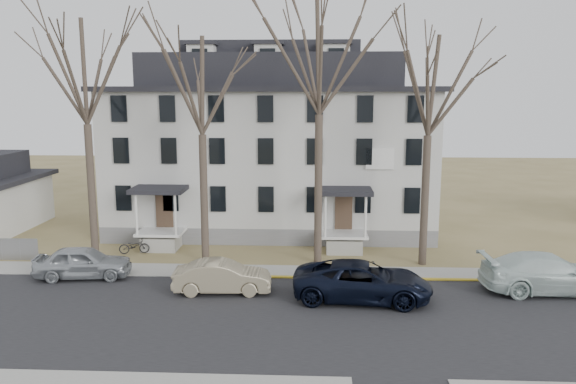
{
  "coord_description": "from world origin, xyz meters",
  "views": [
    {
      "loc": [
        0.77,
        -18.92,
        8.89
      ],
      "look_at": [
        -0.54,
        9.0,
        3.94
      ],
      "focal_mm": 35.0,
      "sensor_mm": 36.0,
      "label": 1
    }
  ],
  "objects_px": {
    "tree_mid_right": "(430,78)",
    "car_navy": "(362,282)",
    "tree_center": "(320,48)",
    "car_white": "(549,274)",
    "boarding_house": "(272,147)",
    "bicycle_left": "(134,247)",
    "tree_mid_left": "(201,79)",
    "tree_far_left": "(84,64)",
    "car_silver": "(83,263)",
    "car_tan": "(222,278)"
  },
  "relations": [
    {
      "from": "tree_mid_right",
      "to": "car_navy",
      "type": "height_order",
      "value": "tree_mid_right"
    },
    {
      "from": "tree_center",
      "to": "car_white",
      "type": "distance_m",
      "value": 15.1
    },
    {
      "from": "boarding_house",
      "to": "car_white",
      "type": "relative_size",
      "value": 3.47
    },
    {
      "from": "bicycle_left",
      "to": "car_navy",
      "type": "bearing_deg",
      "value": -132.1
    },
    {
      "from": "boarding_house",
      "to": "tree_mid_left",
      "type": "relative_size",
      "value": 1.63
    },
    {
      "from": "boarding_house",
      "to": "tree_mid_left",
      "type": "bearing_deg",
      "value": -110.2
    },
    {
      "from": "tree_far_left",
      "to": "tree_mid_left",
      "type": "bearing_deg",
      "value": 0.0
    },
    {
      "from": "bicycle_left",
      "to": "car_silver",
      "type": "bearing_deg",
      "value": 150.73
    },
    {
      "from": "tree_mid_right",
      "to": "car_tan",
      "type": "distance_m",
      "value": 14.07
    },
    {
      "from": "boarding_house",
      "to": "car_tan",
      "type": "height_order",
      "value": "boarding_house"
    },
    {
      "from": "tree_mid_left",
      "to": "tree_far_left",
      "type": "bearing_deg",
      "value": 180.0
    },
    {
      "from": "tree_far_left",
      "to": "car_tan",
      "type": "distance_m",
      "value": 13.22
    },
    {
      "from": "car_silver",
      "to": "car_tan",
      "type": "xyz_separation_m",
      "value": [
        7.06,
        -1.69,
        -0.06
      ]
    },
    {
      "from": "tree_mid_left",
      "to": "car_silver",
      "type": "distance_m",
      "value": 10.79
    },
    {
      "from": "tree_mid_right",
      "to": "car_tan",
      "type": "height_order",
      "value": "tree_mid_right"
    },
    {
      "from": "car_silver",
      "to": "bicycle_left",
      "type": "relative_size",
      "value": 2.75
    },
    {
      "from": "boarding_house",
      "to": "car_navy",
      "type": "height_order",
      "value": "boarding_house"
    },
    {
      "from": "tree_center",
      "to": "car_tan",
      "type": "height_order",
      "value": "tree_center"
    },
    {
      "from": "tree_center",
      "to": "bicycle_left",
      "type": "xyz_separation_m",
      "value": [
        -10.22,
        1.09,
        -10.65
      ]
    },
    {
      "from": "tree_mid_left",
      "to": "car_tan",
      "type": "distance_m",
      "value": 10.24
    },
    {
      "from": "boarding_house",
      "to": "bicycle_left",
      "type": "bearing_deg",
      "value": -135.6
    },
    {
      "from": "car_white",
      "to": "car_navy",
      "type": "bearing_deg",
      "value": 97.13
    },
    {
      "from": "tree_center",
      "to": "car_white",
      "type": "bearing_deg",
      "value": -21.39
    },
    {
      "from": "boarding_house",
      "to": "tree_mid_right",
      "type": "relative_size",
      "value": 1.63
    },
    {
      "from": "car_silver",
      "to": "boarding_house",
      "type": "bearing_deg",
      "value": -43.53
    },
    {
      "from": "car_tan",
      "to": "car_white",
      "type": "relative_size",
      "value": 0.73
    },
    {
      "from": "tree_mid_right",
      "to": "tree_mid_left",
      "type": "bearing_deg",
      "value": 180.0
    },
    {
      "from": "tree_mid_left",
      "to": "car_white",
      "type": "height_order",
      "value": "tree_mid_left"
    },
    {
      "from": "tree_far_left",
      "to": "car_white",
      "type": "height_order",
      "value": "tree_far_left"
    },
    {
      "from": "tree_center",
      "to": "tree_mid_right",
      "type": "distance_m",
      "value": 5.7
    },
    {
      "from": "boarding_house",
      "to": "car_tan",
      "type": "relative_size",
      "value": 4.76
    },
    {
      "from": "boarding_house",
      "to": "car_white",
      "type": "xyz_separation_m",
      "value": [
        13.35,
        -12.21,
        -4.51
      ]
    },
    {
      "from": "boarding_house",
      "to": "car_tan",
      "type": "bearing_deg",
      "value": -95.74
    },
    {
      "from": "tree_far_left",
      "to": "tree_center",
      "type": "height_order",
      "value": "tree_center"
    },
    {
      "from": "car_navy",
      "to": "car_silver",
      "type": "bearing_deg",
      "value": 84.97
    },
    {
      "from": "tree_far_left",
      "to": "tree_mid_right",
      "type": "height_order",
      "value": "tree_far_left"
    },
    {
      "from": "car_tan",
      "to": "boarding_house",
      "type": "bearing_deg",
      "value": -9.0
    },
    {
      "from": "car_navy",
      "to": "bicycle_left",
      "type": "xyz_separation_m",
      "value": [
        -12.12,
        6.48,
        -0.39
      ]
    },
    {
      "from": "boarding_house",
      "to": "tree_center",
      "type": "relative_size",
      "value": 1.41
    },
    {
      "from": "car_white",
      "to": "bicycle_left",
      "type": "distance_m",
      "value": 21.21
    },
    {
      "from": "tree_mid_right",
      "to": "bicycle_left",
      "type": "height_order",
      "value": "tree_mid_right"
    },
    {
      "from": "tree_far_left",
      "to": "car_navy",
      "type": "distance_m",
      "value": 17.69
    },
    {
      "from": "boarding_house",
      "to": "car_white",
      "type": "bearing_deg",
      "value": -42.44
    },
    {
      "from": "car_tan",
      "to": "tree_mid_left",
      "type": "bearing_deg",
      "value": 16.23
    },
    {
      "from": "tree_far_left",
      "to": "car_silver",
      "type": "relative_size",
      "value": 3.01
    },
    {
      "from": "tree_far_left",
      "to": "tree_mid_left",
      "type": "distance_m",
      "value": 6.05
    },
    {
      "from": "tree_far_left",
      "to": "car_silver",
      "type": "bearing_deg",
      "value": -78.44
    },
    {
      "from": "car_tan",
      "to": "car_navy",
      "type": "relative_size",
      "value": 0.73
    },
    {
      "from": "tree_mid_right",
      "to": "car_white",
      "type": "relative_size",
      "value": 2.12
    },
    {
      "from": "car_silver",
      "to": "car_white",
      "type": "distance_m",
      "value": 21.74
    }
  ]
}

